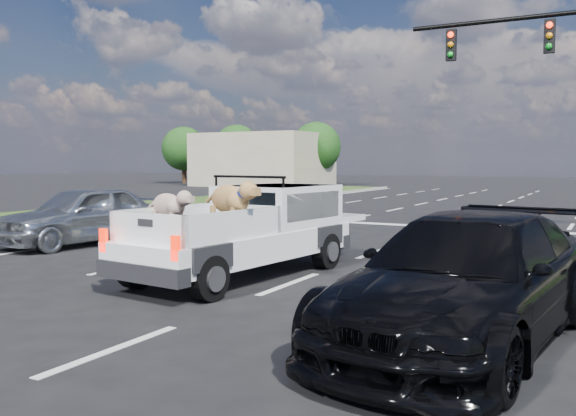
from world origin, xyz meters
name	(u,v)px	position (x,y,z in m)	size (l,w,h in m)	color
ground	(203,275)	(0.00, 0.00, 0.00)	(160.00, 160.00, 0.00)	black
road_markings	(346,235)	(0.00, 6.56, 0.01)	(17.75, 60.00, 0.01)	silver
grass_median_left	(39,217)	(-11.50, 6.00, 0.05)	(5.00, 60.00, 0.10)	#244214
curb_left	(89,220)	(-9.05, 6.00, 0.07)	(0.15, 60.00, 0.14)	gray
building_left	(263,160)	(-20.00, 36.00, 2.20)	(10.00, 8.00, 4.40)	#C3B395
tree_far_a	(184,149)	(-30.00, 38.00, 3.29)	(4.20, 4.20, 5.40)	#332114
tree_far_b	(237,148)	(-24.00, 38.00, 3.29)	(4.20, 4.20, 5.40)	#332114
tree_far_c	(316,147)	(-16.00, 38.00, 3.29)	(4.20, 4.20, 5.40)	#332114
pickup_truck	(248,229)	(0.75, 0.31, 0.83)	(2.24, 4.87, 1.77)	black
silver_sedan	(83,215)	(-5.00, 1.94, 0.72)	(1.71, 4.25, 1.45)	#A8AAAF
black_coupe	(466,279)	(5.00, -1.96, 0.71)	(2.00, 4.91, 1.43)	black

